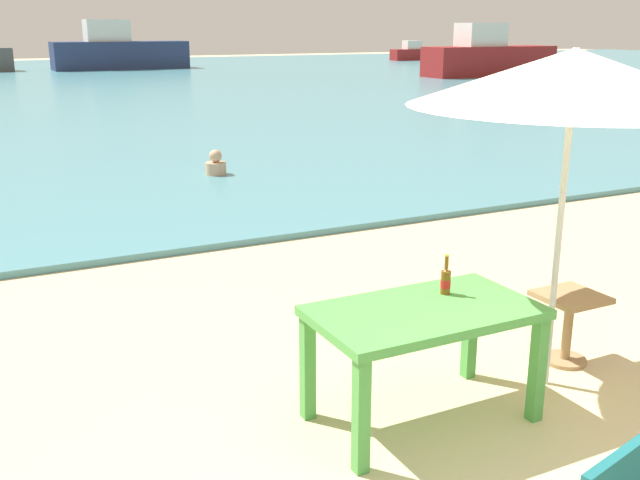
% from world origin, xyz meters
% --- Properties ---
extents(ground_plane, '(120.00, 120.00, 0.00)m').
position_xyz_m(ground_plane, '(0.00, 0.00, 0.00)').
color(ground_plane, beige).
extents(sea_water, '(120.00, 50.00, 0.08)m').
position_xyz_m(sea_water, '(0.00, 30.00, 0.04)').
color(sea_water, teal).
rests_on(sea_water, ground_plane).
extents(picnic_table_green, '(1.40, 0.80, 0.76)m').
position_xyz_m(picnic_table_green, '(-0.70, 0.88, 0.65)').
color(picnic_table_green, '#4C9E47').
rests_on(picnic_table_green, ground_plane).
extents(beer_bottle_amber, '(0.07, 0.07, 0.26)m').
position_xyz_m(beer_bottle_amber, '(-0.44, 1.03, 0.85)').
color(beer_bottle_amber, brown).
rests_on(beer_bottle_amber, picnic_table_green).
extents(patio_umbrella, '(2.10, 2.10, 2.30)m').
position_xyz_m(patio_umbrella, '(0.37, 0.88, 2.12)').
color(patio_umbrella, silver).
rests_on(patio_umbrella, ground_plane).
extents(side_table_wood, '(0.44, 0.44, 0.54)m').
position_xyz_m(side_table_wood, '(0.75, 1.08, 0.35)').
color(side_table_wood, '#9E7A51').
rests_on(side_table_wood, ground_plane).
extents(swimmer_person, '(0.34, 0.34, 0.41)m').
position_xyz_m(swimmer_person, '(0.68, 8.83, 0.24)').
color(swimmer_person, tan).
rests_on(swimmer_person, sea_water).
extents(boat_barge, '(6.85, 1.87, 2.49)m').
position_xyz_m(boat_barge, '(20.78, 26.68, 0.98)').
color(boat_barge, maroon).
rests_on(boat_barge, sea_water).
extents(boat_tanker, '(7.41, 2.02, 2.69)m').
position_xyz_m(boat_tanker, '(6.00, 40.72, 1.05)').
color(boat_tanker, navy).
rests_on(boat_tanker, sea_water).
extents(boat_sailboat, '(3.73, 1.02, 1.36)m').
position_xyz_m(boat_sailboat, '(27.35, 42.78, 0.57)').
color(boat_sailboat, maroon).
rests_on(boat_sailboat, sea_water).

